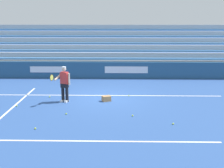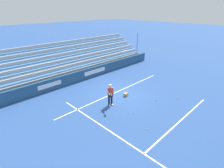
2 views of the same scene
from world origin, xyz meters
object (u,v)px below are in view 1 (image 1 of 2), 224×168
(tennis_player, at_px, (64,84))
(tennis_ball_near_player, at_px, (50,97))
(tennis_ball_stray_back, at_px, (17,106))
(tennis_ball_far_right, at_px, (66,114))
(tennis_ball_on_baseline, at_px, (129,96))
(ball_box_cardboard, at_px, (106,98))
(tennis_ball_toward_net, at_px, (35,128))
(tennis_ball_midcourt, at_px, (173,124))
(tennis_ball_far_left, at_px, (133,116))

(tennis_player, distance_m, tennis_ball_near_player, 1.48)
(tennis_ball_stray_back, height_order, tennis_ball_near_player, same)
(tennis_ball_far_right, height_order, tennis_ball_on_baseline, same)
(tennis_ball_stray_back, xyz_separation_m, tennis_ball_far_right, (-2.48, 1.14, 0.00))
(tennis_ball_far_right, bearing_deg, tennis_ball_on_baseline, -131.55)
(tennis_ball_near_player, relative_size, tennis_ball_far_right, 1.00)
(tennis_ball_near_player, height_order, tennis_ball_far_right, same)
(tennis_ball_far_right, bearing_deg, tennis_ball_stray_back, -24.75)
(ball_box_cardboard, bearing_deg, tennis_ball_near_player, -11.81)
(tennis_ball_toward_net, relative_size, tennis_ball_midcourt, 1.00)
(tennis_ball_on_baseline, bearing_deg, tennis_ball_toward_net, 53.45)
(tennis_ball_far_left, bearing_deg, tennis_player, -33.82)
(tennis_ball_near_player, height_order, tennis_ball_on_baseline, same)
(tennis_ball_near_player, relative_size, tennis_ball_far_left, 1.00)
(tennis_ball_toward_net, xyz_separation_m, tennis_ball_midcourt, (-5.15, -0.62, 0.00))
(tennis_player, bearing_deg, tennis_ball_far_right, 101.49)
(tennis_ball_midcourt, bearing_deg, ball_box_cardboard, -50.51)
(tennis_player, xyz_separation_m, tennis_ball_toward_net, (0.45, 3.71, -0.86))
(tennis_player, distance_m, tennis_ball_far_left, 3.94)
(tennis_ball_stray_back, bearing_deg, tennis_ball_toward_net, 119.38)
(ball_box_cardboard, bearing_deg, tennis_ball_on_baseline, -139.93)
(tennis_ball_stray_back, xyz_separation_m, tennis_ball_far_left, (-5.27, 1.32, 0.00))
(ball_box_cardboard, height_order, tennis_ball_far_left, ball_box_cardboard)
(tennis_ball_midcourt, bearing_deg, tennis_ball_near_player, -34.64)
(tennis_ball_on_baseline, bearing_deg, tennis_ball_near_player, 4.66)
(tennis_player, height_order, ball_box_cardboard, tennis_player)
(ball_box_cardboard, xyz_separation_m, tennis_ball_stray_back, (4.09, 0.99, -0.10))
(tennis_ball_toward_net, distance_m, tennis_ball_near_player, 4.52)
(tennis_ball_far_left, bearing_deg, tennis_ball_toward_net, 23.40)
(tennis_ball_near_player, bearing_deg, tennis_ball_far_left, 144.54)
(tennis_ball_on_baseline, bearing_deg, tennis_ball_stray_back, 20.37)
(tennis_ball_far_left, bearing_deg, tennis_ball_far_right, -3.55)
(tennis_ball_toward_net, bearing_deg, tennis_ball_far_right, -115.94)
(tennis_ball_far_left, bearing_deg, tennis_ball_stray_back, -14.02)
(tennis_ball_stray_back, height_order, tennis_ball_far_right, same)
(tennis_ball_toward_net, bearing_deg, tennis_player, -96.93)
(tennis_ball_far_right, distance_m, tennis_ball_on_baseline, 4.11)
(tennis_player, relative_size, tennis_ball_stray_back, 25.98)
(tennis_ball_stray_back, bearing_deg, ball_box_cardboard, -166.34)
(ball_box_cardboard, distance_m, tennis_ball_stray_back, 4.21)
(tennis_ball_near_player, distance_m, tennis_ball_on_baseline, 4.05)
(ball_box_cardboard, distance_m, tennis_ball_far_right, 2.68)
(tennis_ball_stray_back, xyz_separation_m, tennis_ball_toward_net, (-1.63, 2.89, 0.00))
(tennis_ball_stray_back, distance_m, tennis_ball_far_right, 2.73)
(tennis_ball_toward_net, xyz_separation_m, tennis_ball_on_baseline, (-3.58, -4.82, 0.00))
(tennis_ball_near_player, distance_m, tennis_ball_far_left, 5.03)
(ball_box_cardboard, relative_size, tennis_ball_far_right, 6.06)
(tennis_ball_far_left, xyz_separation_m, tennis_ball_midcourt, (-1.51, 0.96, 0.00))
(tennis_ball_near_player, distance_m, tennis_ball_midcourt, 6.82)
(tennis_ball_toward_net, height_order, tennis_ball_far_right, same)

